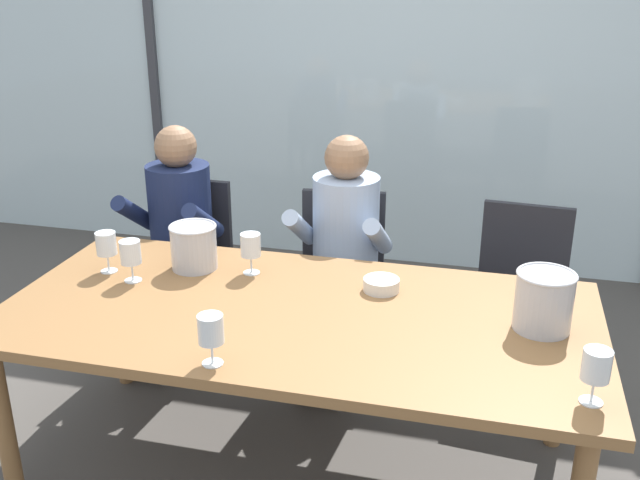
{
  "coord_description": "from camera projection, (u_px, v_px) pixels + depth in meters",
  "views": [
    {
      "loc": [
        0.68,
        -2.32,
        1.94
      ],
      "look_at": [
        0.0,
        0.35,
        0.87
      ],
      "focal_mm": 40.6,
      "sensor_mm": 36.0,
      "label": 1
    }
  ],
  "objects": [
    {
      "name": "ground",
      "position": [
        350.0,
        350.0,
        3.86
      ],
      "size": [
        14.0,
        14.0,
        0.0
      ],
      "primitive_type": "plane",
      "color": "#4C4742"
    },
    {
      "name": "window_glass_panel",
      "position": [
        396.0,
        69.0,
        4.57
      ],
      "size": [
        7.42,
        0.03,
        2.6
      ],
      "primitive_type": "cube",
      "color": "silver",
      "rests_on": "ground"
    },
    {
      "name": "window_mullion_left",
      "position": [
        153.0,
        61.0,
        4.94
      ],
      "size": [
        0.06,
        0.06,
        2.6
      ],
      "primitive_type": "cube",
      "color": "#38383D",
      "rests_on": "ground"
    },
    {
      "name": "hillside_vineyard",
      "position": [
        448.0,
        69.0,
        8.59
      ],
      "size": [
        13.42,
        2.4,
        1.49
      ],
      "primitive_type": "cube",
      "color": "#477A38",
      "rests_on": "ground"
    },
    {
      "name": "dining_table",
      "position": [
        297.0,
        326.0,
        2.72
      ],
      "size": [
        2.22,
        1.07,
        0.72
      ],
      "color": "olive",
      "rests_on": "ground"
    },
    {
      "name": "chair_near_curtain",
      "position": [
        187.0,
        251.0,
        3.83
      ],
      "size": [
        0.45,
        0.45,
        0.87
      ],
      "rotation": [
        0.0,
        0.0,
        -0.03
      ],
      "color": "#232328",
      "rests_on": "ground"
    },
    {
      "name": "chair_left_of_center",
      "position": [
        341.0,
        267.0,
        3.63
      ],
      "size": [
        0.48,
        0.48,
        0.87
      ],
      "rotation": [
        0.0,
        0.0,
        0.11
      ],
      "color": "#232328",
      "rests_on": "ground"
    },
    {
      "name": "chair_center",
      "position": [
        520.0,
        284.0,
        3.43
      ],
      "size": [
        0.47,
        0.47,
        0.87
      ],
      "rotation": [
        0.0,
        0.0,
        -0.08
      ],
      "color": "#232328",
      "rests_on": "ground"
    },
    {
      "name": "person_navy_polo",
      "position": [
        174.0,
        229.0,
        3.64
      ],
      "size": [
        0.48,
        0.62,
        1.19
      ],
      "rotation": [
        0.0,
        0.0,
        -0.06
      ],
      "color": "#192347",
      "rests_on": "ground"
    },
    {
      "name": "person_pale_blue_shirt",
      "position": [
        341.0,
        244.0,
        3.44
      ],
      "size": [
        0.48,
        0.63,
        1.19
      ],
      "rotation": [
        0.0,
        0.0,
        -0.07
      ],
      "color": "#9EB2D1",
      "rests_on": "ground"
    },
    {
      "name": "ice_bucket_primary",
      "position": [
        194.0,
        246.0,
        3.03
      ],
      "size": [
        0.2,
        0.2,
        0.19
      ],
      "color": "#B7B7BC",
      "rests_on": "dining_table"
    },
    {
      "name": "ice_bucket_secondary",
      "position": [
        544.0,
        300.0,
        2.52
      ],
      "size": [
        0.21,
        0.21,
        0.21
      ],
      "color": "#B7B7BC",
      "rests_on": "dining_table"
    },
    {
      "name": "tasting_bowl",
      "position": [
        381.0,
        285.0,
        2.85
      ],
      "size": [
        0.14,
        0.14,
        0.05
      ],
      "primitive_type": "cylinder",
      "color": "silver",
      "rests_on": "dining_table"
    },
    {
      "name": "wine_glass_by_left_taster",
      "position": [
        130.0,
        253.0,
        2.9
      ],
      "size": [
        0.08,
        0.08,
        0.17
      ],
      "color": "silver",
      "rests_on": "dining_table"
    },
    {
      "name": "wine_glass_near_bucket",
      "position": [
        211.0,
        331.0,
        2.29
      ],
      "size": [
        0.08,
        0.08,
        0.17
      ],
      "color": "silver",
      "rests_on": "dining_table"
    },
    {
      "name": "wine_glass_center_pour",
      "position": [
        251.0,
        246.0,
        2.97
      ],
      "size": [
        0.08,
        0.08,
        0.17
      ],
      "color": "silver",
      "rests_on": "dining_table"
    },
    {
      "name": "wine_glass_by_right_taster",
      "position": [
        596.0,
        368.0,
        2.09
      ],
      "size": [
        0.08,
        0.08,
        0.17
      ],
      "color": "silver",
      "rests_on": "dining_table"
    },
    {
      "name": "wine_glass_spare_empty",
      "position": [
        106.0,
        244.0,
        2.99
      ],
      "size": [
        0.08,
        0.08,
        0.17
      ],
      "color": "silver",
      "rests_on": "dining_table"
    }
  ]
}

